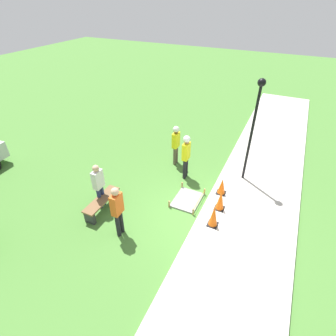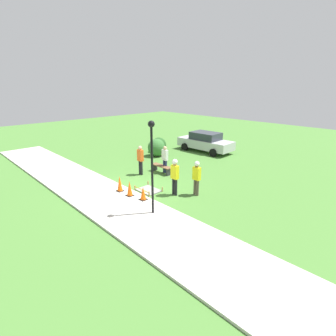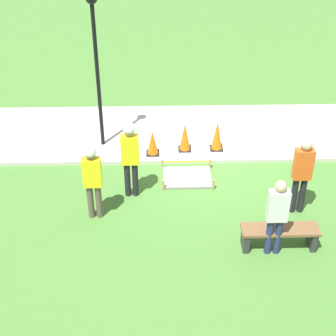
{
  "view_description": "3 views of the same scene",
  "coord_description": "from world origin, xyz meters",
  "px_view_note": "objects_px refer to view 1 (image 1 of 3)",
  "views": [
    {
      "loc": [
        -6.26,
        -1.84,
        6.58
      ],
      "look_at": [
        1.2,
        1.71,
        0.86
      ],
      "focal_mm": 28.0,
      "sensor_mm": 36.0,
      "label": 1
    },
    {
      "loc": [
        10.87,
        -7.61,
        5.53
      ],
      "look_at": [
        1.01,
        1.82,
        1.11
      ],
      "focal_mm": 28.0,
      "sensor_mm": 36.0,
      "label": 2
    },
    {
      "loc": [
        1.43,
        11.16,
        7.25
      ],
      "look_at": [
        1.2,
        1.87,
        1.11
      ],
      "focal_mm": 55.0,
      "sensor_mm": 36.0,
      "label": 3
    }
  ],
  "objects_px": {
    "bystander_in_gray_shirt": "(99,184)",
    "lamppost_near": "(255,118)",
    "traffic_cone_near_patch": "(214,216)",
    "traffic_cone_sidewalk_edge": "(222,186)",
    "traffic_cone_far_patch": "(220,200)",
    "bystander_in_orange_shirt": "(117,209)",
    "worker_assistant": "(186,153)",
    "worker_supervisor": "(176,142)",
    "park_bench": "(102,202)"
  },
  "relations": [
    {
      "from": "worker_supervisor",
      "to": "lamppost_near",
      "type": "bearing_deg",
      "value": -88.48
    },
    {
      "from": "park_bench",
      "to": "worker_supervisor",
      "type": "height_order",
      "value": "worker_supervisor"
    },
    {
      "from": "bystander_in_orange_shirt",
      "to": "lamppost_near",
      "type": "xyz_separation_m",
      "value": [
        4.59,
        -2.93,
        1.66
      ]
    },
    {
      "from": "traffic_cone_sidewalk_edge",
      "to": "traffic_cone_near_patch",
      "type": "bearing_deg",
      "value": -173.21
    },
    {
      "from": "worker_assistant",
      "to": "bystander_in_orange_shirt",
      "type": "distance_m",
      "value": 3.8
    },
    {
      "from": "lamppost_near",
      "to": "traffic_cone_near_patch",
      "type": "bearing_deg",
      "value": 173.8
    },
    {
      "from": "traffic_cone_far_patch",
      "to": "lamppost_near",
      "type": "relative_size",
      "value": 0.2
    },
    {
      "from": "traffic_cone_sidewalk_edge",
      "to": "park_bench",
      "type": "distance_m",
      "value": 4.42
    },
    {
      "from": "worker_assistant",
      "to": "bystander_in_orange_shirt",
      "type": "relative_size",
      "value": 1.03
    },
    {
      "from": "park_bench",
      "to": "bystander_in_gray_shirt",
      "type": "distance_m",
      "value": 0.7
    },
    {
      "from": "traffic_cone_far_patch",
      "to": "lamppost_near",
      "type": "height_order",
      "value": "lamppost_near"
    },
    {
      "from": "park_bench",
      "to": "bystander_in_orange_shirt",
      "type": "distance_m",
      "value": 1.54
    },
    {
      "from": "worker_supervisor",
      "to": "bystander_in_orange_shirt",
      "type": "relative_size",
      "value": 0.98
    },
    {
      "from": "bystander_in_gray_shirt",
      "to": "lamppost_near",
      "type": "relative_size",
      "value": 0.44
    },
    {
      "from": "traffic_cone_near_patch",
      "to": "bystander_in_gray_shirt",
      "type": "distance_m",
      "value": 4.03
    },
    {
      "from": "traffic_cone_near_patch",
      "to": "traffic_cone_sidewalk_edge",
      "type": "height_order",
      "value": "traffic_cone_near_patch"
    },
    {
      "from": "bystander_in_gray_shirt",
      "to": "lamppost_near",
      "type": "bearing_deg",
      "value": -48.45
    },
    {
      "from": "worker_assistant",
      "to": "lamppost_near",
      "type": "xyz_separation_m",
      "value": [
        0.86,
        -2.22,
        1.55
      ]
    },
    {
      "from": "park_bench",
      "to": "worker_supervisor",
      "type": "distance_m",
      "value": 4.09
    },
    {
      "from": "bystander_in_orange_shirt",
      "to": "bystander_in_gray_shirt",
      "type": "height_order",
      "value": "bystander_in_orange_shirt"
    },
    {
      "from": "traffic_cone_far_patch",
      "to": "traffic_cone_sidewalk_edge",
      "type": "height_order",
      "value": "traffic_cone_far_patch"
    },
    {
      "from": "traffic_cone_far_patch",
      "to": "bystander_in_gray_shirt",
      "type": "distance_m",
      "value": 4.26
    },
    {
      "from": "bystander_in_gray_shirt",
      "to": "traffic_cone_near_patch",
      "type": "bearing_deg",
      "value": -79.5
    },
    {
      "from": "traffic_cone_near_patch",
      "to": "bystander_in_orange_shirt",
      "type": "xyz_separation_m",
      "value": [
        -1.54,
        2.59,
        0.57
      ]
    },
    {
      "from": "traffic_cone_sidewalk_edge",
      "to": "bystander_in_gray_shirt",
      "type": "distance_m",
      "value": 4.49
    },
    {
      "from": "traffic_cone_far_patch",
      "to": "bystander_in_orange_shirt",
      "type": "bearing_deg",
      "value": 132.85
    },
    {
      "from": "bystander_in_gray_shirt",
      "to": "lamppost_near",
      "type": "distance_m",
      "value": 5.96
    },
    {
      "from": "park_bench",
      "to": "bystander_in_orange_shirt",
      "type": "height_order",
      "value": "bystander_in_orange_shirt"
    },
    {
      "from": "traffic_cone_far_patch",
      "to": "park_bench",
      "type": "xyz_separation_m",
      "value": [
        -1.74,
        3.76,
        -0.15
      ]
    },
    {
      "from": "traffic_cone_far_patch",
      "to": "park_bench",
      "type": "height_order",
      "value": "traffic_cone_far_patch"
    },
    {
      "from": "worker_assistant",
      "to": "lamppost_near",
      "type": "relative_size",
      "value": 0.48
    },
    {
      "from": "traffic_cone_sidewalk_edge",
      "to": "worker_assistant",
      "type": "bearing_deg",
      "value": 73.64
    },
    {
      "from": "traffic_cone_far_patch",
      "to": "lamppost_near",
      "type": "bearing_deg",
      "value": -9.0
    },
    {
      "from": "park_bench",
      "to": "bystander_in_gray_shirt",
      "type": "relative_size",
      "value": 0.89
    },
    {
      "from": "traffic_cone_sidewalk_edge",
      "to": "bystander_in_gray_shirt",
      "type": "height_order",
      "value": "bystander_in_gray_shirt"
    },
    {
      "from": "traffic_cone_far_patch",
      "to": "worker_assistant",
      "type": "xyz_separation_m",
      "value": [
        1.34,
        1.87,
        0.69
      ]
    },
    {
      "from": "traffic_cone_sidewalk_edge",
      "to": "lamppost_near",
      "type": "xyz_separation_m",
      "value": [
        1.35,
        -0.53,
        2.3
      ]
    },
    {
      "from": "traffic_cone_near_patch",
      "to": "bystander_in_orange_shirt",
      "type": "height_order",
      "value": "bystander_in_orange_shirt"
    },
    {
      "from": "bystander_in_orange_shirt",
      "to": "traffic_cone_near_patch",
      "type": "bearing_deg",
      "value": -59.31
    },
    {
      "from": "traffic_cone_far_patch",
      "to": "park_bench",
      "type": "bearing_deg",
      "value": 114.82
    },
    {
      "from": "worker_assistant",
      "to": "bystander_in_gray_shirt",
      "type": "xyz_separation_m",
      "value": [
        -2.92,
        2.05,
        -0.17
      ]
    },
    {
      "from": "park_bench",
      "to": "worker_supervisor",
      "type": "bearing_deg",
      "value": -15.98
    },
    {
      "from": "traffic_cone_sidewalk_edge",
      "to": "lamppost_near",
      "type": "height_order",
      "value": "lamppost_near"
    },
    {
      "from": "worker_assistant",
      "to": "lamppost_near",
      "type": "bearing_deg",
      "value": -68.85
    },
    {
      "from": "traffic_cone_near_patch",
      "to": "worker_assistant",
      "type": "xyz_separation_m",
      "value": [
        2.19,
        1.89,
        0.67
      ]
    },
    {
      "from": "traffic_cone_far_patch",
      "to": "lamppost_near",
      "type": "xyz_separation_m",
      "value": [
        2.2,
        -0.35,
        2.24
      ]
    },
    {
      "from": "worker_assistant",
      "to": "park_bench",
      "type": "bearing_deg",
      "value": 148.43
    },
    {
      "from": "traffic_cone_far_patch",
      "to": "bystander_in_gray_shirt",
      "type": "relative_size",
      "value": 0.44
    },
    {
      "from": "traffic_cone_near_patch",
      "to": "worker_assistant",
      "type": "bearing_deg",
      "value": 40.66
    },
    {
      "from": "traffic_cone_near_patch",
      "to": "traffic_cone_far_patch",
      "type": "relative_size",
      "value": 1.05
    }
  ]
}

